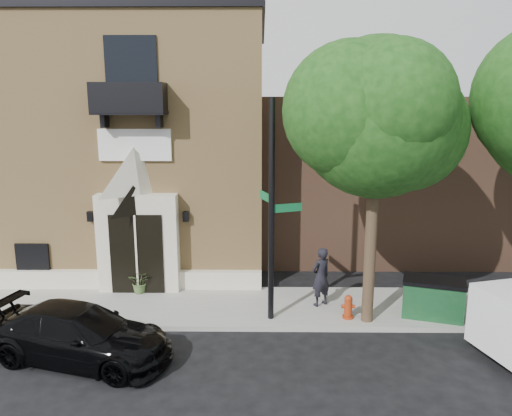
{
  "coord_description": "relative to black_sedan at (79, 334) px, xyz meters",
  "views": [
    {
      "loc": [
        3.0,
        -12.77,
        6.29
      ],
      "look_at": [
        2.83,
        2.0,
        3.08
      ],
      "focal_mm": 35.0,
      "sensor_mm": 36.0,
      "label": 1
    }
  ],
  "objects": [
    {
      "name": "neighbour_building",
      "position": [
        13.46,
        10.56,
        2.52
      ],
      "size": [
        18.0,
        8.0,
        6.4
      ],
      "primitive_type": "cube",
      "color": "brown",
      "rests_on": "ground"
    },
    {
      "name": "ground",
      "position": [
        1.46,
        1.56,
        -0.68
      ],
      "size": [
        120.0,
        120.0,
        0.0
      ],
      "primitive_type": "plane",
      "color": "black",
      "rests_on": "ground"
    },
    {
      "name": "fire_hydrant",
      "position": [
        6.95,
        2.17,
        -0.19
      ],
      "size": [
        0.4,
        0.32,
        0.7
      ],
      "color": "maroon",
      "rests_on": "sidewalk"
    },
    {
      "name": "planter",
      "position": [
        0.53,
        4.02,
        -0.15
      ],
      "size": [
        0.72,
        0.63,
        0.75
      ],
      "primitive_type": "imported",
      "rotation": [
        0.0,
        0.0,
        -0.07
      ],
      "color": "#4E6C35",
      "rests_on": "sidewalk"
    },
    {
      "name": "sidewalk",
      "position": [
        2.46,
        3.06,
        -0.6
      ],
      "size": [
        42.0,
        3.0,
        0.15
      ],
      "primitive_type": "cube",
      "color": "gray",
      "rests_on": "ground"
    },
    {
      "name": "dumpster",
      "position": [
        9.41,
        2.34,
        0.04
      ],
      "size": [
        1.92,
        1.43,
        1.12
      ],
      "rotation": [
        0.0,
        0.0,
        -0.3
      ],
      "color": "#103B1E",
      "rests_on": "sidewalk"
    },
    {
      "name": "pedestrian_near",
      "position": [
        6.25,
        3.09,
        0.38
      ],
      "size": [
        0.79,
        0.73,
        1.81
      ],
      "primitive_type": "imported",
      "rotation": [
        0.0,
        0.0,
        3.74
      ],
      "color": "black",
      "rests_on": "sidewalk"
    },
    {
      "name": "church",
      "position": [
        -1.53,
        9.52,
        3.96
      ],
      "size": [
        12.2,
        11.01,
        9.3
      ],
      "color": "tan",
      "rests_on": "ground"
    },
    {
      "name": "black_sedan",
      "position": [
        0.0,
        0.0,
        0.0
      ],
      "size": [
        5.0,
        3.04,
        1.36
      ],
      "primitive_type": "imported",
      "rotation": [
        0.0,
        0.0,
        1.31
      ],
      "color": "black",
      "rests_on": "ground"
    },
    {
      "name": "street_sign",
      "position": [
        4.74,
        2.17,
        2.6
      ],
      "size": [
        1.18,
        0.94,
        6.21
      ],
      "rotation": [
        0.0,
        0.0,
        0.34
      ],
      "color": "black",
      "rests_on": "sidewalk"
    },
    {
      "name": "street_tree_left",
      "position": [
        7.48,
        1.91,
        5.19
      ],
      "size": [
        4.97,
        4.38,
        7.77
      ],
      "color": "#38281C",
      "rests_on": "sidewalk"
    }
  ]
}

